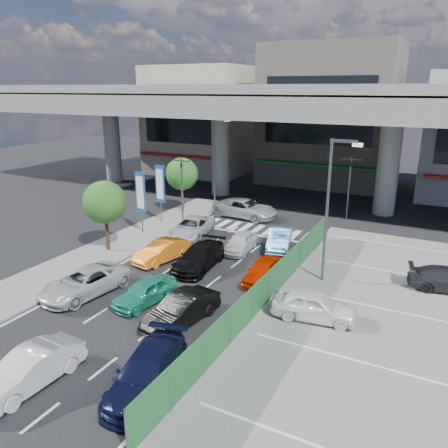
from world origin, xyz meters
The scene contains 29 objects.
ground centered at (0.00, 0.00, 0.00)m, with size 120.00×120.00×0.00m, color black.
parking_lot centered at (11.00, 2.00, 0.03)m, with size 12.00×28.00×0.06m, color #5B5B59.
sidewalk_left centered at (-7.00, 4.00, 0.06)m, with size 4.00×30.00×0.12m, color #5B5B59.
fence_run centered at (5.30, 1.00, 0.90)m, with size 0.16×22.00×1.80m, color #1F5C2A, non-canonical shape.
expressway centered at (0.00, 22.00, 8.76)m, with size 64.00×14.00×10.75m.
building_west centered at (-16.00, 31.97, 6.49)m, with size 12.00×10.90×13.00m.
building_center centered at (0.00, 32.97, 7.49)m, with size 14.00×10.90×15.00m.
traffic_light_left centered at (-6.20, 12.00, 3.94)m, with size 1.60×1.24×5.20m.
traffic_light_right centered at (5.50, 19.00, 3.94)m, with size 1.60×1.24×5.20m.
street_lamp_right centered at (7.17, 6.00, 4.77)m, with size 1.65×0.22×8.00m.
street_lamp_left centered at (-6.33, 18.00, 4.77)m, with size 1.65×0.22×8.00m.
signboard_near centered at (-7.20, 7.99, 3.06)m, with size 0.80×0.14×4.70m.
signboard_far centered at (-7.60, 10.99, 3.06)m, with size 0.80×0.14×4.70m.
tree_near centered at (-7.00, 4.00, 3.39)m, with size 2.80×2.80×4.80m.
tree_far centered at (-7.80, 14.50, 3.39)m, with size 2.80×2.80×4.80m.
hatch_white_back_mid centered at (-0.04, -7.98, 0.69)m, with size 1.46×4.19×1.38m, color silver.
minivan_navy_back centered at (3.87, -6.11, 0.69)m, with size 1.93×4.76×1.38m, color black.
sedan_white_mid_left centered at (-3.71, -1.49, 0.69)m, with size 2.29×4.97×1.38m, color silver.
taxi_teal_mid centered at (-0.27, -0.83, 0.63)m, with size 1.48×3.68×1.25m, color #1F9573.
hatch_black_mid_right centered at (2.45, -1.63, 0.69)m, with size 1.46×4.19×1.38m, color black.
taxi_orange_left centered at (-2.77, 4.26, 0.66)m, with size 1.39×3.99×1.31m, color orange.
sedan_black_mid centered at (-0.15, 4.37, 0.69)m, with size 1.93×4.76×1.38m, color black.
taxi_orange_right centered at (4.04, 4.37, 0.63)m, with size 1.50×3.72×1.27m, color red.
wagon_silver_front_left centered at (-3.64, 9.18, 0.69)m, with size 2.29×4.97×1.38m, color silver.
sedan_white_front_mid centered at (0.86, 8.10, 0.63)m, with size 1.48×3.67×1.25m, color silver.
kei_truck_front_right centered at (2.98, 9.89, 0.67)m, with size 1.42×4.08×1.35m, color #4E85B9.
crossing_wagon_silver centered at (-2.22, 15.54, 0.76)m, with size 2.52×5.47×1.52m, color #ACB0B4.
parked_sedan_white centered at (7.83, 1.47, 0.74)m, with size 1.61×4.00×1.36m, color white.
traffic_cone centered at (7.00, 2.97, 0.42)m, with size 0.37×0.37×0.72m, color #E23E0C.
Camera 1 is at (12.52, -16.77, 10.52)m, focal length 35.00 mm.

